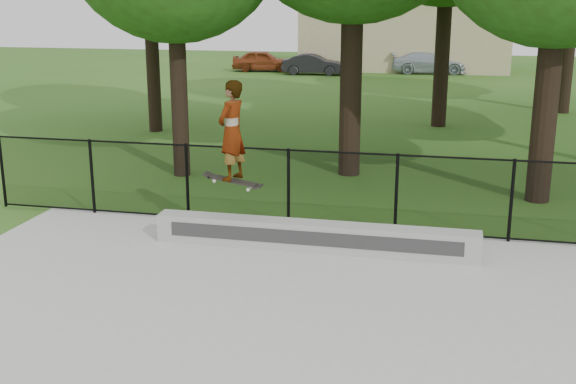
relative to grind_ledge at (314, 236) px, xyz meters
name	(u,v)px	position (x,y,z in m)	size (l,w,h in m)	color
grind_ledge	(314,236)	(0.00, 0.00, 0.00)	(5.56, 0.40, 0.49)	#A5A5A0
car_a	(263,61)	(-8.70, 29.89, 0.31)	(1.44, 3.56, 1.22)	brown
car_b	(313,64)	(-5.48, 28.68, 0.26)	(1.20, 3.13, 1.14)	black
car_c	(429,63)	(0.85, 30.71, 0.32)	(1.75, 3.95, 1.25)	#A1AEB7
skater_airborne	(232,132)	(-1.42, 0.00, 1.74)	(0.84, 0.71, 1.85)	black
chainlink_fence	(396,194)	(1.29, 1.20, 0.51)	(16.06, 0.06, 1.50)	black
distant_building	(406,32)	(-0.71, 33.30, 1.86)	(12.40, 6.40, 4.30)	tan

